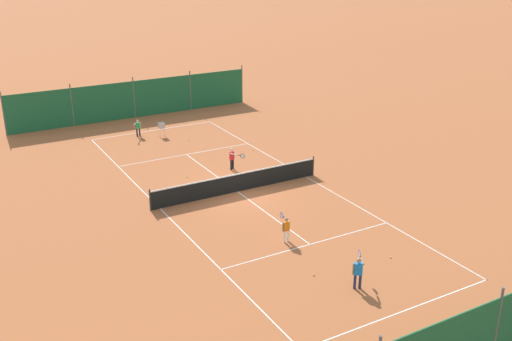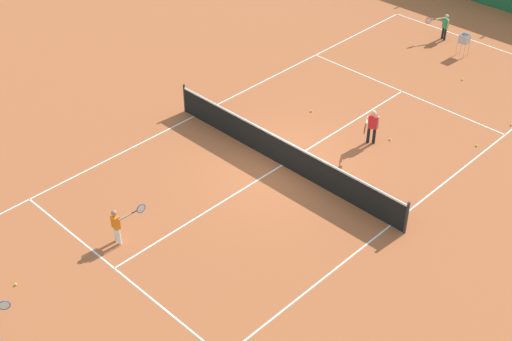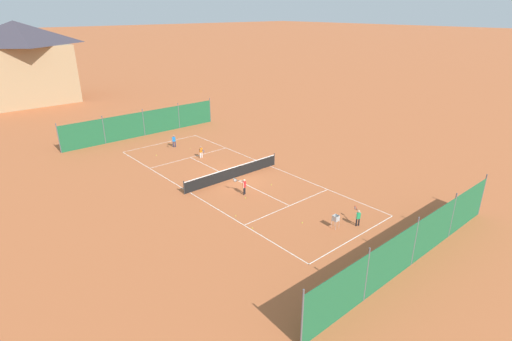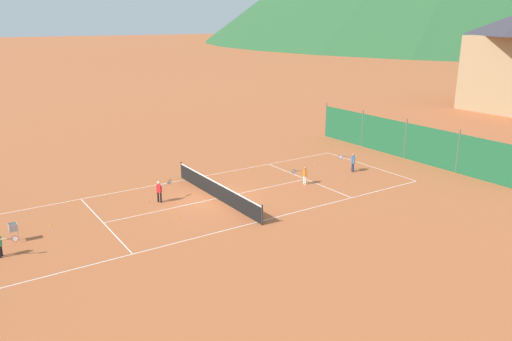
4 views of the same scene
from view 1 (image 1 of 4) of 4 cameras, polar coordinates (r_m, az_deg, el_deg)
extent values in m
plane|color=#B25B33|center=(29.87, -1.77, -2.02)|extent=(600.00, 600.00, 0.00)
cube|color=white|center=(21.30, 13.76, -12.91)|extent=(8.25, 0.05, 0.01)
cube|color=white|center=(40.17, -9.75, 3.80)|extent=(8.25, 0.05, 0.01)
cube|color=white|center=(31.83, 4.76, -0.59)|extent=(0.05, 23.85, 0.01)
cube|color=white|center=(28.36, -9.13, -3.59)|extent=(0.05, 23.85, 0.01)
cube|color=white|center=(24.93, 5.17, -7.02)|extent=(8.20, 0.05, 0.01)
cube|color=white|center=(35.28, -6.64, 1.54)|extent=(8.20, 0.05, 0.01)
cube|color=white|center=(29.87, -1.77, -2.02)|extent=(0.05, 12.80, 0.01)
cylinder|color=#2D2D2D|center=(31.89, 5.46, 0.44)|extent=(0.08, 0.08, 1.06)
cylinder|color=#2D2D2D|center=(28.02, -10.05, -2.79)|extent=(0.08, 0.08, 1.06)
cube|color=black|center=(29.70, -1.78, -1.21)|extent=(9.10, 0.02, 0.91)
cube|color=white|center=(29.52, -1.79, -0.36)|extent=(9.10, 0.04, 0.06)
cube|color=#1E6038|center=(18.67, 21.81, -14.50)|extent=(17.20, 0.04, 2.60)
cylinder|color=#59595E|center=(18.58, 21.87, -14.12)|extent=(0.08, 0.08, 2.90)
cube|color=#1E6038|center=(43.12, -11.53, 6.65)|extent=(17.20, 0.04, 2.60)
cylinder|color=#59595E|center=(46.36, -1.35, 8.25)|extent=(0.08, 0.08, 2.90)
cylinder|color=#59595E|center=(44.54, -6.27, 7.60)|extent=(0.08, 0.08, 2.90)
cylinder|color=#59595E|center=(43.08, -11.55, 6.84)|extent=(0.08, 0.08, 2.90)
cylinder|color=#59595E|center=(42.01, -17.13, 5.98)|extent=(0.08, 0.08, 2.90)
cylinder|color=#59595E|center=(41.36, -22.92, 5.01)|extent=(0.08, 0.08, 2.90)
cylinder|color=#23284C|center=(22.06, 9.40, -10.39)|extent=(0.10, 0.10, 0.58)
cylinder|color=#23284C|center=(22.10, 9.88, -10.37)|extent=(0.10, 0.10, 0.58)
cube|color=blue|center=(21.82, 9.72, -9.22)|extent=(0.32, 0.27, 0.45)
sphere|color=#A37556|center=(21.65, 9.78, -8.44)|extent=(0.18, 0.18, 0.18)
cylinder|color=#A37556|center=(21.78, 9.25, -9.24)|extent=(0.07, 0.07, 0.45)
cylinder|color=#A37556|center=(21.95, 10.10, -8.50)|extent=(0.27, 0.43, 0.07)
cylinder|color=black|center=(22.23, 9.94, -8.09)|extent=(0.12, 0.20, 0.03)
torus|color=#1E4CB2|center=(22.44, 9.82, -7.79)|extent=(0.15, 0.26, 0.28)
cylinder|color=silver|center=(22.44, 9.82, -7.79)|extent=(0.12, 0.22, 0.25)
cylinder|color=black|center=(39.00, -11.02, 3.58)|extent=(0.09, 0.09, 0.51)
cylinder|color=black|center=(39.02, -11.26, 3.57)|extent=(0.09, 0.09, 0.51)
cube|color=#239E5B|center=(38.88, -11.19, 4.22)|extent=(0.29, 0.24, 0.40)
sphere|color=tan|center=(38.79, -11.22, 4.64)|extent=(0.16, 0.16, 0.16)
cylinder|color=tan|center=(38.86, -10.96, 4.22)|extent=(0.06, 0.06, 0.40)
cylinder|color=tan|center=(38.67, -11.47, 4.35)|extent=(0.23, 0.38, 0.06)
cylinder|color=black|center=(38.39, -11.53, 4.22)|extent=(0.11, 0.18, 0.03)
torus|color=red|center=(38.17, -11.57, 4.12)|extent=(0.14, 0.26, 0.28)
cylinder|color=silver|center=(38.17, -11.57, 4.12)|extent=(0.11, 0.23, 0.25)
cylinder|color=white|center=(24.91, 2.72, -6.31)|extent=(0.09, 0.09, 0.52)
cylinder|color=white|center=(24.98, 3.06, -6.23)|extent=(0.09, 0.09, 0.52)
cube|color=orange|center=(24.74, 2.91, -5.33)|extent=(0.26, 0.16, 0.40)
sphere|color=#A37556|center=(24.60, 2.92, -4.69)|extent=(0.16, 0.16, 0.16)
cylinder|color=#A37556|center=(24.67, 2.58, -5.40)|extent=(0.06, 0.06, 0.40)
cylinder|color=#A37556|center=(24.89, 3.02, -4.74)|extent=(0.09, 0.40, 0.06)
cylinder|color=black|center=(25.12, 2.70, -4.48)|extent=(0.04, 0.19, 0.03)
torus|color=#1E4CB2|center=(25.31, 2.45, -4.28)|extent=(0.04, 0.28, 0.28)
cylinder|color=silver|center=(25.31, 2.45, -4.28)|extent=(0.02, 0.25, 0.25)
cylinder|color=black|center=(32.76, -2.21, 0.63)|extent=(0.10, 0.10, 0.57)
cylinder|color=black|center=(32.61, -2.38, 0.54)|extent=(0.10, 0.10, 0.57)
cube|color=red|center=(32.51, -2.31, 1.42)|extent=(0.32, 0.28, 0.44)
sphere|color=beige|center=(32.40, -2.32, 1.98)|extent=(0.18, 0.18, 0.18)
cylinder|color=beige|center=(32.65, -2.14, 1.51)|extent=(0.06, 0.06, 0.44)
cylinder|color=beige|center=(32.20, -2.15, 1.56)|extent=(0.28, 0.41, 0.06)
cylinder|color=black|center=(32.04, -1.66, 1.47)|extent=(0.13, 0.19, 0.03)
torus|color=black|center=(31.92, -1.29, 1.39)|extent=(0.16, 0.25, 0.28)
cylinder|color=silver|center=(31.92, -1.29, 1.39)|extent=(0.13, 0.22, 0.25)
sphere|color=#CCE033|center=(35.76, -0.28, 2.00)|extent=(0.07, 0.07, 0.07)
sphere|color=#CCE033|center=(33.40, -2.18, 0.58)|extent=(0.07, 0.07, 0.07)
sphere|color=#CCE033|center=(24.41, 12.69, -8.06)|extent=(0.07, 0.07, 0.07)
sphere|color=#CCE033|center=(37.44, -1.47, 2.87)|extent=(0.07, 0.07, 0.07)
sphere|color=#CCE033|center=(31.84, -6.58, -0.59)|extent=(0.07, 0.07, 0.07)
sphere|color=#CCE033|center=(37.65, -6.41, 2.85)|extent=(0.07, 0.07, 0.07)
sphere|color=#CCE033|center=(22.77, 5.51, -9.86)|extent=(0.07, 0.07, 0.07)
cylinder|color=#B7B7BC|center=(38.96, -8.82, 3.73)|extent=(0.02, 0.02, 0.55)
cylinder|color=#B7B7BC|center=(38.85, -9.29, 3.65)|extent=(0.02, 0.02, 0.55)
cylinder|color=#B7B7BC|center=(38.66, -8.63, 3.60)|extent=(0.02, 0.02, 0.55)
cylinder|color=#B7B7BC|center=(38.54, -9.11, 3.52)|extent=(0.02, 0.02, 0.55)
cube|color=#B7B7BC|center=(38.67, -8.98, 4.03)|extent=(0.34, 0.34, 0.02)
cube|color=#B7B7BC|center=(38.78, -9.09, 4.32)|extent=(0.34, 0.02, 0.34)
cube|color=#B7B7BC|center=(38.47, -8.91, 4.20)|extent=(0.34, 0.02, 0.34)
cube|color=#B7B7BC|center=(38.68, -8.76, 4.30)|extent=(0.02, 0.34, 0.34)
cube|color=#B7B7BC|center=(38.57, -9.23, 4.22)|extent=(0.02, 0.34, 0.34)
sphere|color=#CCE033|center=(38.70, -9.20, 4.09)|extent=(0.07, 0.07, 0.07)
sphere|color=#CCE033|center=(38.65, -8.78, 4.10)|extent=(0.07, 0.07, 0.07)
sphere|color=#CCE033|center=(38.74, -8.92, 4.13)|extent=(0.07, 0.07, 0.07)
sphere|color=#CCE033|center=(38.67, -9.14, 4.08)|extent=(0.07, 0.07, 0.07)
sphere|color=#CCE033|center=(38.59, -8.91, 4.06)|extent=(0.07, 0.07, 0.07)
sphere|color=#CCE033|center=(38.77, -8.86, 4.14)|extent=(0.07, 0.07, 0.07)
sphere|color=#CCE033|center=(38.58, -9.07, 4.13)|extent=(0.07, 0.07, 0.07)
sphere|color=#CCE033|center=(38.59, -8.95, 4.15)|extent=(0.07, 0.07, 0.07)
sphere|color=#CCE033|center=(38.79, -8.88, 4.24)|extent=(0.07, 0.07, 0.07)
sphere|color=#CCE033|center=(38.59, -9.17, 4.13)|extent=(0.07, 0.07, 0.07)
camera|label=2|loc=(27.05, 39.01, 19.26)|focal=50.00mm
camera|label=3|loc=(56.95, 3.37, 22.05)|focal=28.00mm
camera|label=4|loc=(38.53, -46.43, 11.66)|focal=35.00mm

